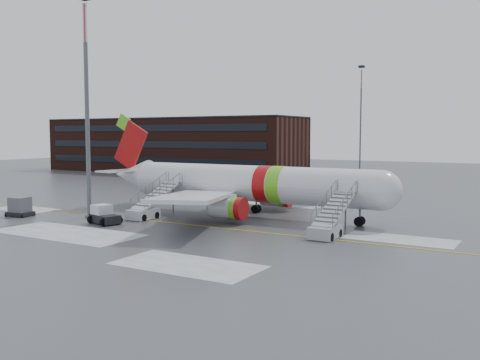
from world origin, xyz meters
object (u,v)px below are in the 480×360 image
Objects in this scene: airstair_aft at (148,208)px; light_mast_near at (87,103)px; airstair_fwd at (329,224)px; uld_container at (20,207)px; airliner at (242,184)px; pushback_tug at (104,215)px.

light_mast_near reaches higher than airstair_aft.
uld_container is at bearing -169.76° from airstair_fwd.
light_mast_near is at bearing 21.56° from uld_container.
airstair_aft is (-7.44, -6.54, -2.35)m from airliner.
airstair_aft is at bearing -138.70° from airliner.
pushback_tug is (-1.48, -4.83, -0.26)m from airstair_aft.
airstair_aft is at bearing 180.00° from airstair_fwd.
airstair_fwd is (12.35, -6.54, -2.35)m from airliner.
light_mast_near is at bearing -173.24° from airstair_fwd.
airstair_fwd reaches higher than pushback_tug.
uld_container is (-32.39, -5.85, -0.12)m from airstair_fwd.
airstair_fwd is 2.83× the size of uld_container.
light_mast_near reaches higher than airstair_fwd.
airstair_aft is 2.19× the size of pushback_tug.
airliner is 14.17m from airstair_fwd.
airstair_fwd is at bearing 10.24° from uld_container.
uld_container is (-12.61, -5.85, -0.12)m from airstair_aft.
airliner is at bearing 41.30° from airstair_aft.
airliner reaches higher than pushback_tug.
airstair_aft is 5.05m from pushback_tug.
airliner is 9.97× the size of pushback_tug.
airstair_aft is at bearing 24.89° from uld_container.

